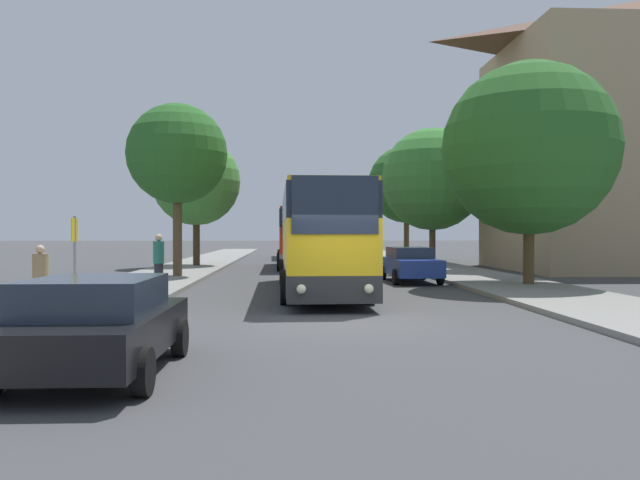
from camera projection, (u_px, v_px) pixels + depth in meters
ground_plane at (348, 323)px, 14.15m from camera, size 300.00×300.00×0.00m
sidewalk_left at (33, 322)px, 13.80m from camera, size 4.00×120.00×0.15m
bus_front at (319, 238)px, 21.32m from camera, size 2.85×11.99×3.49m
bus_middle at (301, 237)px, 36.44m from camera, size 2.90×10.69×3.40m
bus_rear at (300, 236)px, 50.59m from camera, size 3.08×10.52×3.41m
parked_car_left_curb at (97, 324)px, 8.96m from camera, size 2.10×4.12×1.41m
parked_car_right_near at (410, 264)px, 25.95m from camera, size 2.06×4.63×1.45m
bus_stop_sign at (75, 250)px, 15.87m from camera, size 0.08×0.45×2.33m
pedestrian_waiting_near at (40, 279)px, 14.76m from camera, size 0.36×0.36×1.61m
pedestrian_waiting_far at (159, 262)px, 20.63m from camera, size 0.36×0.36×1.86m
tree_left_near at (177, 154)px, 27.51m from camera, size 4.42×4.42×7.60m
tree_left_far at (196, 182)px, 36.43m from camera, size 5.13×5.13×7.47m
tree_right_near at (407, 185)px, 47.53m from camera, size 5.89×5.89×8.54m
tree_right_mid at (432, 179)px, 39.83m from camera, size 6.54×6.54×8.60m
tree_right_far at (529, 149)px, 23.12m from camera, size 6.42×6.42×8.23m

